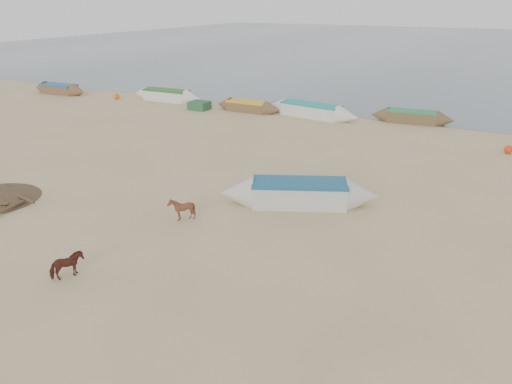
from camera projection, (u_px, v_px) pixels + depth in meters
ground at (196, 263)px, 15.62m from camera, size 140.00×140.00×0.00m
sea at (476, 47)px, 83.05m from camera, size 160.00×160.00×0.00m
calf_front at (181, 209)px, 18.46m from camera, size 0.86×0.77×0.89m
calf_right at (67, 266)px, 14.61m from camera, size 0.72×0.83×0.82m
near_canoe at (299, 193)px, 19.80m from camera, size 6.33×3.90×1.00m
waterline_canoes at (358, 116)px, 32.97m from camera, size 56.84×5.00×0.93m
beach_clutter at (436, 128)px, 30.47m from camera, size 44.66×5.21×0.64m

